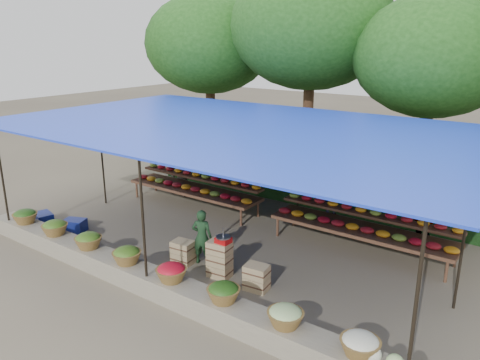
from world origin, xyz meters
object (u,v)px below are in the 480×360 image
Objects in this scene: crate_counter at (219,262)px; weighing_scale at (223,239)px; blue_crate_back at (44,219)px; vendor_seated at (202,237)px; blue_crate_front at (75,225)px.

weighing_scale reaches higher than crate_counter.
crate_counter is 5.40m from blue_crate_back.
vendor_seated is 3.78m from blue_crate_front.
blue_crate_front is 1.04m from blue_crate_back.
weighing_scale is 5.57m from blue_crate_back.
crate_counter is at bearing 180.00° from weighing_scale.
weighing_scale is at bearing -19.06° from blue_crate_front.
crate_counter is 4.37m from blue_crate_front.
blue_crate_back is (-5.38, -0.51, -0.15)m from crate_counter.
weighing_scale is (0.13, 0.00, 0.53)m from crate_counter.
weighing_scale is at bearing 20.48° from blue_crate_back.
weighing_scale is 0.26× the size of vendor_seated.
crate_counter is 0.55m from weighing_scale.
weighing_scale is 0.84m from vendor_seated.
weighing_scale is 0.59× the size of blue_crate_back.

